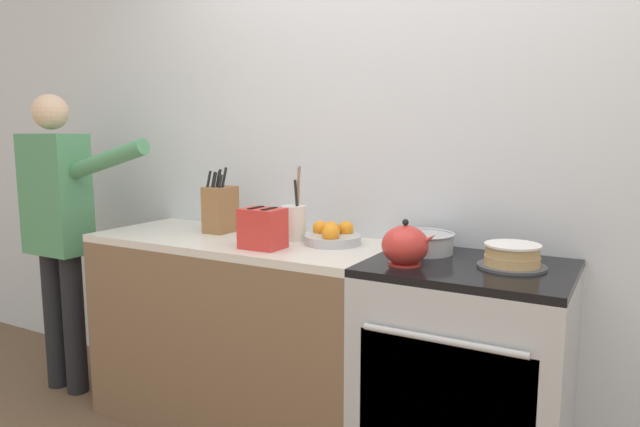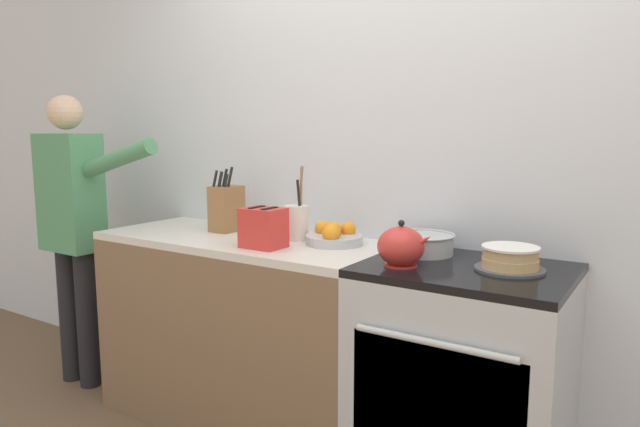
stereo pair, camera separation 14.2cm
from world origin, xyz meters
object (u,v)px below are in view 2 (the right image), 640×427
at_px(toaster, 263,228).
at_px(person_baker, 73,216).
at_px(knife_block, 227,208).
at_px(utensil_crock, 297,221).
at_px(layer_cake, 510,259).
at_px(tea_kettle, 401,247).
at_px(stove_range, 462,384).
at_px(fruit_bowl, 334,236).
at_px(mixing_bowl, 422,244).

relative_size(toaster, person_baker, 0.12).
bearing_deg(knife_block, utensil_crock, 0.42).
height_order(layer_cake, tea_kettle, tea_kettle).
height_order(stove_range, fruit_bowl, fruit_bowl).
xyz_separation_m(tea_kettle, fruit_bowl, (-0.42, 0.21, -0.04)).
height_order(tea_kettle, knife_block, knife_block).
height_order(knife_block, fruit_bowl, knife_block).
relative_size(utensil_crock, fruit_bowl, 1.34).
bearing_deg(toaster, mixing_bowl, 21.91).
distance_m(knife_block, person_baker, 0.91).
xyz_separation_m(tea_kettle, knife_block, (-1.03, 0.21, 0.04)).
distance_m(mixing_bowl, fruit_bowl, 0.40).
bearing_deg(mixing_bowl, stove_range, -27.91).
xyz_separation_m(knife_block, toaster, (0.40, -0.22, -0.03)).
distance_m(utensil_crock, fruit_bowl, 0.20).
xyz_separation_m(stove_range, toaster, (-0.84, -0.13, 0.54)).
bearing_deg(stove_range, utensil_crock, 173.89).
height_order(stove_range, mixing_bowl, mixing_bowl).
distance_m(mixing_bowl, toaster, 0.67).
bearing_deg(layer_cake, mixing_bowl, 166.10).
relative_size(layer_cake, utensil_crock, 0.73).
relative_size(mixing_bowl, utensil_crock, 0.77).
bearing_deg(mixing_bowl, person_baker, -171.37).
bearing_deg(person_baker, stove_range, 7.40).
relative_size(stove_range, tea_kettle, 4.28).
xyz_separation_m(toaster, person_baker, (-1.28, -0.04, -0.05)).
xyz_separation_m(layer_cake, fruit_bowl, (-0.77, 0.07, -0.01)).
bearing_deg(stove_range, person_baker, -175.40).
relative_size(mixing_bowl, fruit_bowl, 1.03).
bearing_deg(tea_kettle, stove_range, 30.85).
distance_m(tea_kettle, knife_block, 1.06).
bearing_deg(mixing_bowl, tea_kettle, -85.93).
distance_m(stove_range, person_baker, 2.18).
height_order(utensil_crock, fruit_bowl, utensil_crock).
height_order(stove_range, person_baker, person_baker).
xyz_separation_m(knife_block, utensil_crock, (0.42, 0.00, -0.03)).
bearing_deg(fruit_bowl, toaster, -134.04).
bearing_deg(utensil_crock, mixing_bowl, 2.80).
height_order(fruit_bowl, person_baker, person_baker).
bearing_deg(knife_block, person_baker, -163.76).
distance_m(mixing_bowl, utensil_crock, 0.60).
xyz_separation_m(layer_cake, tea_kettle, (-0.35, -0.15, 0.03)).
bearing_deg(fruit_bowl, mixing_bowl, 3.76).
distance_m(fruit_bowl, toaster, 0.31).
xyz_separation_m(fruit_bowl, person_baker, (-1.49, -0.26, 0.00)).
bearing_deg(utensil_crock, person_baker, -168.72).
distance_m(knife_block, utensil_crock, 0.42).
bearing_deg(fruit_bowl, layer_cake, -4.82).
xyz_separation_m(tea_kettle, utensil_crock, (-0.62, 0.21, 0.01)).
height_order(layer_cake, fruit_bowl, fruit_bowl).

